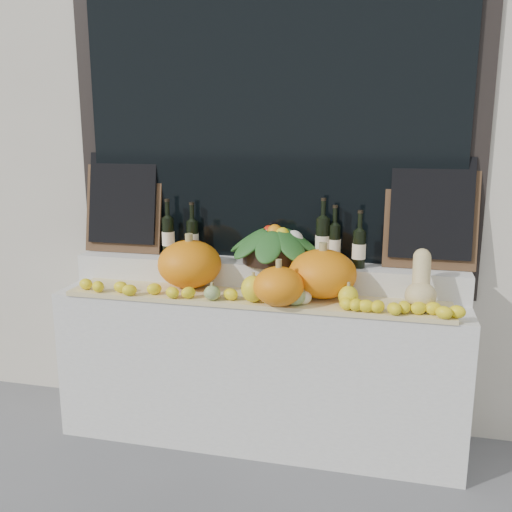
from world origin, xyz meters
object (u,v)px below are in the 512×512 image
produce_bowl (275,244)px  wine_bottle_tall (323,240)px  butternut_squash (421,285)px  pumpkin_right (322,274)px  pumpkin_left (190,264)px

produce_bowl → wine_bottle_tall: wine_bottle_tall is taller
butternut_squash → produce_bowl: (-0.81, 0.26, 0.12)m
pumpkin_right → wine_bottle_tall: wine_bottle_tall is taller
pumpkin_left → pumpkin_right: pumpkin_left is taller
butternut_squash → produce_bowl: 0.86m
produce_bowl → wine_bottle_tall: bearing=6.5°
wine_bottle_tall → produce_bowl: bearing=-173.5°
butternut_squash → wine_bottle_tall: size_ratio=0.78×
pumpkin_right → produce_bowl: (-0.30, 0.19, 0.11)m
butternut_squash → produce_bowl: bearing=162.4°
butternut_squash → wine_bottle_tall: wine_bottle_tall is taller
pumpkin_right → butternut_squash: (0.51, -0.07, -0.01)m
pumpkin_right → butternut_squash: 0.52m
pumpkin_right → wine_bottle_tall: size_ratio=0.97×
butternut_squash → wine_bottle_tall: bearing=151.9°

